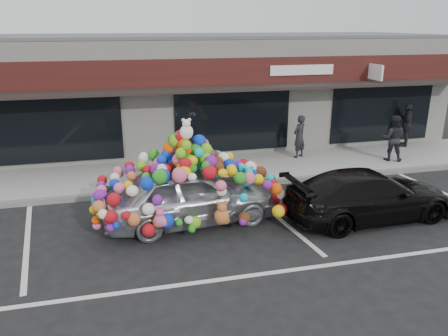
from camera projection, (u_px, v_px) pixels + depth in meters
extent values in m
plane|color=black|center=(169.00, 232.00, 10.42)|extent=(90.00, 90.00, 0.00)
cube|color=silver|center=(142.00, 92.00, 17.61)|extent=(24.00, 6.00, 4.20)
cube|color=#59595B|center=(139.00, 36.00, 16.93)|extent=(24.00, 6.00, 0.12)
cube|color=#34130E|center=(146.00, 74.00, 14.43)|extent=(24.00, 0.18, 0.90)
cube|color=black|center=(148.00, 91.00, 14.11)|extent=(24.00, 1.20, 0.10)
cube|color=white|center=(375.00, 72.00, 15.85)|extent=(0.08, 0.95, 0.55)
cube|color=white|center=(302.00, 70.00, 15.54)|extent=(2.40, 0.04, 0.35)
cube|color=black|center=(57.00, 128.00, 14.35)|extent=(4.20, 0.12, 2.30)
cube|color=black|center=(233.00, 119.00, 15.68)|extent=(4.20, 0.12, 2.30)
cube|color=black|center=(381.00, 112.00, 17.01)|extent=(4.20, 0.12, 2.30)
cube|color=gray|center=(154.00, 175.00, 14.09)|extent=(26.00, 3.00, 0.15)
cube|color=slate|center=(159.00, 191.00, 12.71)|extent=(26.00, 0.18, 0.16)
cube|color=silver|center=(27.00, 242.00, 9.90)|extent=(0.73, 4.37, 0.01)
cube|color=silver|center=(277.00, 216.00, 11.23)|extent=(0.73, 4.37, 0.01)
cube|color=silver|center=(282.00, 271.00, 8.75)|extent=(14.00, 0.12, 0.01)
imported|color=#9FA3A9|center=(189.00, 195.00, 10.73)|extent=(2.14, 4.38, 1.44)
ellipsoid|color=red|center=(188.00, 145.00, 10.33)|extent=(1.46, 1.90, 1.08)
sphere|color=#FFFC1E|center=(249.00, 180.00, 10.82)|extent=(0.34, 0.34, 0.34)
sphere|color=#1837FF|center=(222.00, 214.00, 10.06)|extent=(0.36, 0.36, 0.36)
sphere|color=green|center=(154.00, 189.00, 11.44)|extent=(0.30, 0.30, 0.30)
sphere|color=#FF6E87|center=(187.00, 125.00, 10.18)|extent=(0.32, 0.32, 0.32)
sphere|color=#FA2C00|center=(136.00, 185.00, 10.44)|extent=(0.30, 0.30, 0.30)
imported|color=black|center=(369.00, 195.00, 10.96)|extent=(1.99, 4.41, 1.25)
imported|color=black|center=(299.00, 137.00, 15.48)|extent=(0.66, 0.60, 1.52)
imported|color=black|center=(393.00, 138.00, 15.13)|extent=(0.97, 0.90, 1.60)
imported|color=#28262C|center=(407.00, 125.00, 16.90)|extent=(1.05, 0.86, 1.67)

